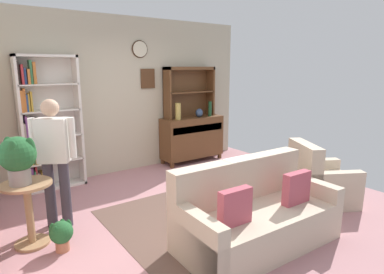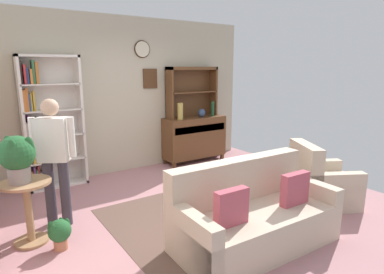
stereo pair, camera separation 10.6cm
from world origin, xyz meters
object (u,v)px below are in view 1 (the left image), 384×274
object	(u,v)px
sideboard_hutch	(189,85)
bottle_wine	(210,109)
couch_floral	(255,216)
vase_round	(199,113)
potted_plant_small	(61,234)
potted_plant_large	(18,157)
bookshelf	(45,126)
vase_tall	(178,111)
book_stack	(223,179)
coffee_table	(223,188)
armchair_floral	(320,183)
person_reading	(54,155)
sideboard	(192,137)
plant_stand	(29,207)

from	to	relation	value
sideboard_hutch	bottle_wine	world-z (taller)	sideboard_hutch
couch_floral	vase_round	bearing A→B (deg)	64.05
vase_round	potted_plant_small	bearing A→B (deg)	-149.72
potted_plant_large	potted_plant_small	size ratio (longest dim) A/B	1.53
bookshelf	vase_tall	bearing A→B (deg)	-4.00
book_stack	potted_plant_large	bearing A→B (deg)	166.17
couch_floral	coffee_table	xyz separation A→B (m)	(0.21, 0.78, 0.04)
armchair_floral	bottle_wine	bearing A→B (deg)	87.42
vase_tall	armchair_floral	xyz separation A→B (m)	(0.66, -2.69, -0.79)
potted_plant_small	coffee_table	world-z (taller)	coffee_table
person_reading	coffee_table	world-z (taller)	person_reading
sideboard_hutch	potted_plant_large	distance (m)	3.83
potted_plant_small	book_stack	bearing A→B (deg)	-7.18
sideboard	potted_plant_small	bearing A→B (deg)	-147.78
couch_floral	potted_plant_large	bearing A→B (deg)	146.37
person_reading	book_stack	bearing A→B (deg)	-24.15
bookshelf	book_stack	size ratio (longest dim) A/B	10.56
bookshelf	coffee_table	xyz separation A→B (m)	(1.66, -2.32, -0.67)
bookshelf	potted_plant_large	size ratio (longest dim) A/B	4.12
sideboard	bookshelf	bearing A→B (deg)	178.24
vase_round	book_stack	xyz separation A→B (m)	(-1.20, -2.13, -0.55)
sideboard_hutch	person_reading	xyz separation A→B (m)	(-2.96, -1.46, -0.65)
sideboard_hutch	bottle_wine	size ratio (longest dim) A/B	3.63
sideboard_hutch	plant_stand	xyz separation A→B (m)	(-3.32, -1.73, -1.12)
sideboard	plant_stand	bearing A→B (deg)	-154.05
sideboard	vase_tall	size ratio (longest dim) A/B	4.08
vase_round	potted_plant_small	size ratio (longest dim) A/B	0.51
vase_tall	bottle_wine	bearing A→B (deg)	-0.66
armchair_floral	potted_plant_small	size ratio (longest dim) A/B	3.14
book_stack	person_reading	bearing A→B (deg)	155.85
potted_plant_large	vase_tall	bearing A→B (deg)	27.50
sideboard_hutch	potted_plant_large	xyz separation A→B (m)	(-3.37, -1.74, -0.55)
couch_floral	book_stack	bearing A→B (deg)	74.02
bottle_wine	potted_plant_large	world-z (taller)	same
vase_tall	potted_plant_small	world-z (taller)	vase_tall
vase_round	coffee_table	bearing A→B (deg)	-119.43
armchair_floral	potted_plant_large	xyz separation A→B (m)	(-3.64, 1.14, 0.72)
sideboard_hutch	vase_tall	world-z (taller)	sideboard_hutch
vase_tall	potted_plant_large	distance (m)	3.36
sideboard	coffee_table	xyz separation A→B (m)	(-1.09, -2.23, -0.16)
coffee_table	book_stack	size ratio (longest dim) A/B	4.02
couch_floral	potted_plant_small	bearing A→B (deg)	149.20
potted_plant_small	person_reading	distance (m)	0.93
vase_round	plant_stand	xyz separation A→B (m)	(-3.45, -1.55, -0.57)
couch_floral	person_reading	distance (m)	2.42
vase_tall	person_reading	xyz separation A→B (m)	(-2.57, -1.27, -0.17)
plant_stand	potted_plant_large	bearing A→B (deg)	-162.91
sideboard_hutch	book_stack	distance (m)	2.77
potted_plant_small	sideboard_hutch	bearing A→B (deg)	33.64
couch_floral	book_stack	distance (m)	0.86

